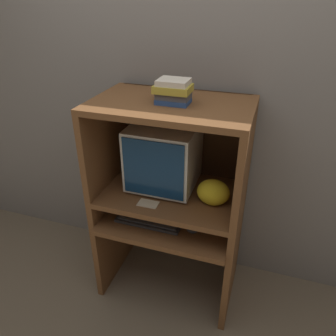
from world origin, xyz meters
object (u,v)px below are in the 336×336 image
Objects in this scene: crt_monitor at (164,156)px; snack_bag at (213,192)px; book_stack at (173,91)px; keyboard at (149,220)px; mouse at (192,230)px.

crt_monitor reaches higher than snack_bag.
book_stack reaches higher than snack_bag.
book_stack is at bearing 40.14° from keyboard.
book_stack is (-0.17, 0.12, 0.83)m from mouse.
keyboard is 2.18× the size of snack_bag.
book_stack reaches higher than crt_monitor.
keyboard is at bearing -139.86° from book_stack.
book_stack is at bearing -43.16° from crt_monitor.
mouse is (0.26, -0.20, -0.38)m from crt_monitor.
mouse is (0.29, -0.02, 0.00)m from keyboard.
crt_monitor is 6.10× the size of mouse.
mouse is 0.28m from snack_bag.
snack_bag is (0.10, 0.09, 0.25)m from mouse.
crt_monitor is at bearing 78.34° from keyboard.
crt_monitor is 0.50m from mouse.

